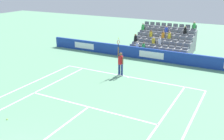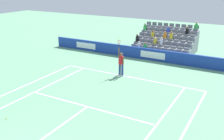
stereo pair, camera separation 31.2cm
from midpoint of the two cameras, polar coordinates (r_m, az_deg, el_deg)
The scene contains 12 objects.
line_baseline at distance 19.41m, azimuth 3.26°, elevation -1.49°, with size 10.97×0.10×0.01m, color white.
line_service at distance 15.03m, azimuth -5.75°, elevation -8.01°, with size 8.23×0.10×0.01m, color white.
line_centre_service at distance 12.87m, azimuth -13.89°, elevation -13.58°, with size 0.10×6.40×0.01m, color white.
line_singles_sideline_left at distance 17.19m, azimuth -18.15°, elevation -5.30°, with size 0.10×11.89×0.01m, color white.
line_singles_sideline_right at distance 13.06m, azimuth 8.68°, elevation -12.68°, with size 0.10×11.89×0.01m, color white.
line_doubles_sideline_left at distance 18.15m, azimuth -21.18°, elevation -4.34°, with size 0.10×11.89×0.01m, color white.
line_doubles_sideline_right at distance 12.76m, azimuth 14.64°, elevation -13.96°, with size 0.10×11.89×0.01m, color white.
line_centre_mark at distance 19.33m, azimuth 3.13°, elevation -1.58°, with size 0.10×0.20×0.01m, color white.
sponsor_barrier at distance 23.48m, azimuth 8.27°, elevation 3.35°, with size 21.41×0.22×1.04m.
tennis_player at distance 19.36m, azimuth 1.42°, elevation 1.57°, with size 0.52×0.39×2.85m.
stadium_stand at distance 26.69m, azimuth 10.96°, elevation 5.79°, with size 5.58×4.75×2.97m.
loose_tennis_ball at distance 14.77m, azimuth -22.50°, elevation -9.90°, with size 0.07×0.07×0.07m, color #D1E533.
Camera 1 is at (-7.46, 4.69, 6.85)m, focal length 41.90 mm.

